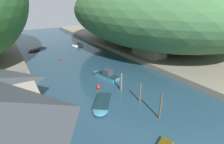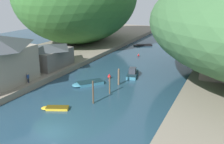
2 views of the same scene
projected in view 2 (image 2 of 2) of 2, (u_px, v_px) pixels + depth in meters
The scene contains 15 objects.
water_surface at pixel (140, 67), 54.92m from camera, with size 130.00×130.00×0.00m, color #234256.
left_bank at pixel (57, 54), 64.02m from camera, with size 22.00×120.00×1.03m.
boathouse_shed at pixel (48, 55), 50.94m from camera, with size 7.40×9.37×4.60m.
right_bank_cottage at pixel (215, 63), 45.33m from camera, with size 4.52×8.63×4.33m.
boat_yellow_tender at pixel (182, 49), 69.73m from camera, with size 3.79×2.60×1.28m.
boat_navy_launch at pixel (133, 73), 49.08m from camera, with size 3.18×6.45×1.72m.
boat_open_rowboat at pixel (87, 83), 43.98m from camera, with size 5.04×5.65×0.57m.
boat_cabin_cruiser at pixel (54, 108), 34.91m from camera, with size 3.99×2.65×0.39m.
boat_far_upstream at pixel (142, 45), 75.86m from camera, with size 5.83×4.72×0.39m.
mooring_post_nearest at pixel (93, 92), 36.29m from camera, with size 0.24×0.24×3.56m.
mooring_post_second at pixel (110, 85), 39.95m from camera, with size 0.23×0.23×2.87m.
mooring_post_middle at pixel (119, 77), 43.75m from camera, with size 0.31×0.31×2.99m.
channel_buoy_near at pixel (139, 55), 63.52m from camera, with size 0.50×0.50×0.76m.
channel_buoy_far at pixel (109, 76), 47.36m from camera, with size 0.62×0.62×0.94m.
person_on_quay at pixel (28, 77), 41.81m from camera, with size 0.23×0.39×1.69m.
Camera 2 is at (17.41, -20.04, 15.72)m, focal length 40.00 mm.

